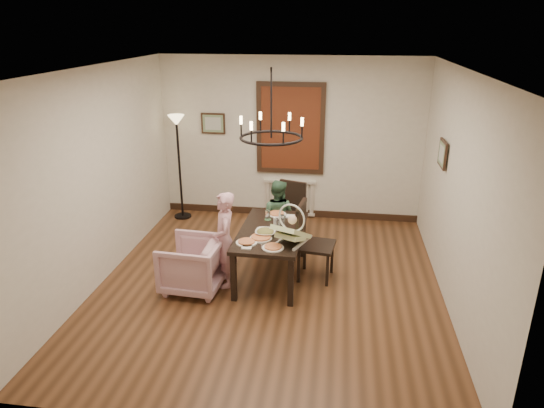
% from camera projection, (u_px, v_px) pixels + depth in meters
% --- Properties ---
extents(room_shell, '(4.51, 5.00, 2.81)m').
position_uv_depth(room_shell, '(273.00, 176.00, 6.35)').
color(room_shell, brown).
rests_on(room_shell, ground).
extents(dining_table, '(0.88, 1.51, 0.70)m').
position_uv_depth(dining_table, '(271.00, 236.00, 6.49)').
color(dining_table, black).
rests_on(dining_table, room_shell).
extents(chair_far, '(0.56, 0.56, 1.00)m').
position_uv_depth(chair_far, '(287.00, 215.00, 7.50)').
color(chair_far, black).
rests_on(chair_far, room_shell).
extents(chair_right, '(0.53, 0.53, 1.08)m').
position_uv_depth(chair_right, '(316.00, 241.00, 6.50)').
color(chair_right, black).
rests_on(chair_right, room_shell).
extents(armchair, '(0.81, 0.80, 0.69)m').
position_uv_depth(armchair, '(193.00, 265.00, 6.29)').
color(armchair, '#CF9EAA').
rests_on(armchair, room_shell).
extents(elderly_woman, '(0.36, 0.45, 1.07)m').
position_uv_depth(elderly_woman, '(225.00, 247.00, 6.33)').
color(elderly_woman, '#CB8F9B').
rests_on(elderly_woman, room_shell).
extents(seated_man, '(0.51, 0.43, 0.94)m').
position_uv_depth(seated_man, '(277.00, 222.00, 7.31)').
color(seated_man, '#3A6246').
rests_on(seated_man, room_shell).
extents(baby_bouncer, '(0.57, 0.64, 0.35)m').
position_uv_depth(baby_bouncer, '(291.00, 230.00, 6.02)').
color(baby_bouncer, beige).
rests_on(baby_bouncer, dining_table).
extents(salad_bowl, '(0.32, 0.32, 0.08)m').
position_uv_depth(salad_bowl, '(265.00, 232.00, 6.30)').
color(salad_bowl, white).
rests_on(salad_bowl, dining_table).
extents(pizza_platter, '(0.29, 0.29, 0.04)m').
position_uv_depth(pizza_platter, '(261.00, 238.00, 6.19)').
color(pizza_platter, tan).
rests_on(pizza_platter, dining_table).
extents(drinking_glass, '(0.08, 0.08, 0.15)m').
position_uv_depth(drinking_glass, '(279.00, 225.00, 6.42)').
color(drinking_glass, silver).
rests_on(drinking_glass, dining_table).
extents(window_blinds, '(1.00, 0.03, 1.40)m').
position_uv_depth(window_blinds, '(290.00, 129.00, 8.22)').
color(window_blinds, brown).
rests_on(window_blinds, room_shell).
extents(radiator, '(0.92, 0.12, 0.62)m').
position_uv_depth(radiator, '(290.00, 197.00, 8.68)').
color(radiator, silver).
rests_on(radiator, room_shell).
extents(picture_back, '(0.42, 0.03, 0.36)m').
position_uv_depth(picture_back, '(213.00, 123.00, 8.39)').
color(picture_back, black).
rests_on(picture_back, room_shell).
extents(picture_right, '(0.03, 0.42, 0.36)m').
position_uv_depth(picture_right, '(443.00, 154.00, 6.46)').
color(picture_right, black).
rests_on(picture_right, room_shell).
extents(floor_lamp, '(0.30, 0.30, 1.80)m').
position_uv_depth(floor_lamp, '(180.00, 169.00, 8.43)').
color(floor_lamp, black).
rests_on(floor_lamp, room_shell).
extents(chandelier, '(0.80, 0.80, 0.04)m').
position_uv_depth(chandelier, '(271.00, 138.00, 6.02)').
color(chandelier, black).
rests_on(chandelier, room_shell).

